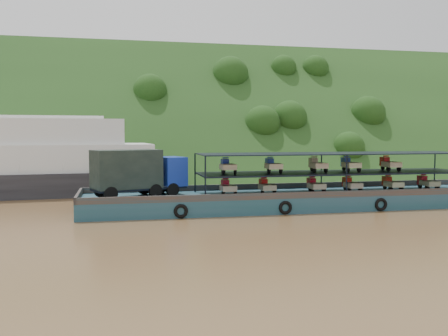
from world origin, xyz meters
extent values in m
plane|color=brown|center=(0.00, 0.00, 0.00)|extent=(160.00, 160.00, 0.00)
cube|color=#1C3714|center=(0.00, 36.00, 0.00)|extent=(140.00, 39.60, 39.60)
cube|color=#15434A|center=(3.42, 0.24, 0.60)|extent=(35.00, 7.00, 1.20)
cube|color=#592D19|center=(3.42, 3.64, 1.45)|extent=(35.00, 0.20, 0.50)
cube|color=#592D19|center=(3.42, -3.16, 1.45)|extent=(35.00, 0.20, 0.50)
cube|color=#592D19|center=(-13.98, 0.24, 1.45)|extent=(0.20, 7.00, 0.50)
torus|color=black|center=(-6.58, -3.31, 0.55)|extent=(1.06, 0.26, 1.06)
torus|color=black|center=(1.42, -3.31, 0.55)|extent=(1.06, 0.26, 1.06)
torus|color=black|center=(9.42, -3.31, 0.55)|extent=(1.06, 0.26, 1.06)
cylinder|color=black|center=(-11.58, -1.35, 1.73)|extent=(1.13, 0.71, 1.06)
cylinder|color=black|center=(-12.34, 0.75, 1.73)|extent=(1.13, 0.71, 1.06)
cylinder|color=black|center=(-8.18, -0.12, 1.73)|extent=(1.13, 0.71, 1.06)
cylinder|color=black|center=(-8.94, 1.97, 1.73)|extent=(1.13, 0.71, 1.06)
cylinder|color=black|center=(-6.78, 0.38, 1.73)|extent=(1.13, 0.71, 1.06)
cylinder|color=black|center=(-7.54, 2.48, 1.73)|extent=(1.13, 0.71, 1.06)
cube|color=black|center=(-9.36, 0.64, 1.89)|extent=(7.59, 4.65, 0.21)
cube|color=#16319D|center=(-6.76, 1.57, 3.11)|extent=(2.57, 3.01, 2.34)
cube|color=black|center=(-5.91, 1.88, 3.54)|extent=(0.78, 2.02, 0.96)
cube|color=black|center=(-10.36, 0.28, 3.43)|extent=(5.66, 4.13, 2.98)
cube|color=black|center=(6.92, 0.24, 2.86)|extent=(23.00, 5.00, 0.12)
cube|color=black|center=(6.92, 0.24, 4.50)|extent=(23.00, 5.00, 0.08)
cylinder|color=black|center=(-4.58, -2.26, 2.85)|extent=(0.12, 0.12, 3.30)
cylinder|color=black|center=(-4.58, 2.74, 2.85)|extent=(0.12, 0.12, 3.30)
cylinder|color=black|center=(6.92, -2.26, 2.85)|extent=(0.12, 0.12, 3.30)
cylinder|color=black|center=(6.92, 2.74, 2.85)|extent=(0.12, 0.12, 3.30)
cylinder|color=black|center=(18.42, 2.74, 2.85)|extent=(0.12, 0.12, 3.30)
cylinder|color=black|center=(-2.35, 1.29, 1.46)|extent=(0.12, 0.52, 0.52)
cylinder|color=black|center=(-2.85, -0.51, 1.46)|extent=(0.14, 0.52, 0.52)
cylinder|color=black|center=(-1.85, -0.51, 1.46)|extent=(0.14, 0.52, 0.52)
cube|color=beige|center=(-2.35, -0.16, 1.80)|extent=(1.15, 1.50, 0.44)
cube|color=#B20B25|center=(-2.35, 0.99, 1.98)|extent=(0.55, 0.80, 0.80)
cube|color=#B20B25|center=(-2.35, 0.79, 2.48)|extent=(0.50, 0.10, 0.10)
cylinder|color=black|center=(0.94, 1.29, 1.46)|extent=(0.12, 0.52, 0.52)
cylinder|color=black|center=(0.44, -0.51, 1.46)|extent=(0.14, 0.52, 0.52)
cylinder|color=black|center=(1.44, -0.51, 1.46)|extent=(0.14, 0.52, 0.52)
cube|color=beige|center=(0.94, -0.16, 1.80)|extent=(1.15, 1.50, 0.44)
cube|color=red|center=(0.94, 0.99, 1.98)|extent=(0.55, 0.80, 0.80)
cube|color=red|center=(0.94, 0.79, 2.48)|extent=(0.50, 0.10, 0.10)
cylinder|color=black|center=(5.24, 1.29, 1.46)|extent=(0.12, 0.52, 0.52)
cylinder|color=black|center=(4.74, -0.51, 1.46)|extent=(0.14, 0.52, 0.52)
cylinder|color=black|center=(5.74, -0.51, 1.46)|extent=(0.14, 0.52, 0.52)
cube|color=beige|center=(5.24, -0.16, 1.80)|extent=(1.15, 1.50, 0.44)
cube|color=#B90C21|center=(5.24, 0.99, 1.98)|extent=(0.55, 0.80, 0.80)
cube|color=#B90C21|center=(5.24, 0.79, 2.48)|extent=(0.50, 0.10, 0.10)
cylinder|color=black|center=(8.56, 1.29, 1.46)|extent=(0.12, 0.52, 0.52)
cylinder|color=black|center=(8.06, -0.51, 1.46)|extent=(0.14, 0.52, 0.52)
cylinder|color=black|center=(9.06, -0.51, 1.46)|extent=(0.14, 0.52, 0.52)
cube|color=beige|center=(8.56, -0.16, 1.80)|extent=(1.15, 1.50, 0.44)
cube|color=red|center=(8.56, 0.99, 1.98)|extent=(0.55, 0.80, 0.80)
cube|color=red|center=(8.56, 0.79, 2.48)|extent=(0.50, 0.10, 0.10)
cylinder|color=black|center=(12.40, 1.29, 1.46)|extent=(0.12, 0.52, 0.52)
cylinder|color=black|center=(11.90, -0.51, 1.46)|extent=(0.14, 0.52, 0.52)
cylinder|color=black|center=(12.90, -0.51, 1.46)|extent=(0.14, 0.52, 0.52)
cube|color=beige|center=(12.40, -0.16, 1.80)|extent=(1.15, 1.50, 0.44)
cube|color=#B81F0C|center=(12.40, 0.99, 1.98)|extent=(0.55, 0.80, 0.80)
cube|color=#B81F0C|center=(12.40, 0.79, 2.48)|extent=(0.50, 0.10, 0.10)
cylinder|color=black|center=(15.92, 1.29, 1.46)|extent=(0.12, 0.52, 0.52)
cylinder|color=black|center=(15.42, -0.51, 1.46)|extent=(0.14, 0.52, 0.52)
cylinder|color=black|center=(16.42, -0.51, 1.46)|extent=(0.14, 0.52, 0.52)
cube|color=#C6BD8C|center=(15.92, -0.16, 1.80)|extent=(1.15, 1.50, 0.44)
cube|color=#B10B1D|center=(15.92, 0.99, 1.98)|extent=(0.55, 0.80, 0.80)
cube|color=#B10B1D|center=(15.92, 0.79, 2.48)|extent=(0.50, 0.10, 0.10)
cylinder|color=black|center=(-2.36, 1.29, 3.18)|extent=(0.12, 0.52, 0.52)
cylinder|color=black|center=(-2.86, -0.51, 3.18)|extent=(0.14, 0.52, 0.52)
cylinder|color=black|center=(-1.86, -0.51, 3.18)|extent=(0.14, 0.52, 0.52)
cube|color=tan|center=(-2.36, -0.16, 3.52)|extent=(1.15, 1.50, 0.44)
cube|color=#1A2E9D|center=(-2.36, 0.99, 3.70)|extent=(0.55, 0.80, 0.80)
cube|color=#1A2E9D|center=(-2.36, 0.79, 4.20)|extent=(0.50, 0.10, 0.10)
cylinder|color=black|center=(1.48, 1.29, 3.18)|extent=(0.12, 0.52, 0.52)
cylinder|color=black|center=(0.98, -0.51, 3.18)|extent=(0.14, 0.52, 0.52)
cylinder|color=black|center=(1.98, -0.51, 3.18)|extent=(0.14, 0.52, 0.52)
cube|color=beige|center=(1.48, -0.16, 3.52)|extent=(1.15, 1.50, 0.44)
cube|color=#1C3DAB|center=(1.48, 0.99, 3.70)|extent=(0.55, 0.80, 0.80)
cube|color=#1C3DAB|center=(1.48, 0.79, 4.20)|extent=(0.50, 0.10, 0.10)
cylinder|color=black|center=(5.40, 1.29, 3.18)|extent=(0.12, 0.52, 0.52)
cylinder|color=black|center=(4.90, -0.51, 3.18)|extent=(0.14, 0.52, 0.52)
cylinder|color=black|center=(5.90, -0.51, 3.18)|extent=(0.14, 0.52, 0.52)
cube|color=#C5AF8B|center=(5.40, -0.16, 3.52)|extent=(1.15, 1.50, 0.44)
cube|color=tan|center=(5.40, 0.99, 3.70)|extent=(0.55, 0.80, 0.80)
cube|color=tan|center=(5.40, 0.79, 4.20)|extent=(0.50, 0.10, 0.10)
cylinder|color=black|center=(8.40, 1.29, 3.18)|extent=(0.12, 0.52, 0.52)
cylinder|color=black|center=(7.90, -0.51, 3.18)|extent=(0.14, 0.52, 0.52)
cylinder|color=black|center=(8.90, -0.51, 3.18)|extent=(0.14, 0.52, 0.52)
cube|color=beige|center=(8.40, -0.16, 3.52)|extent=(1.15, 1.50, 0.44)
cube|color=#1A369C|center=(8.40, 0.99, 3.70)|extent=(0.55, 0.80, 0.80)
cube|color=#1A369C|center=(8.40, 0.79, 4.20)|extent=(0.50, 0.10, 0.10)
cylinder|color=black|center=(12.15, 1.29, 3.18)|extent=(0.12, 0.52, 0.52)
cylinder|color=black|center=(11.65, -0.51, 3.18)|extent=(0.14, 0.52, 0.52)
cylinder|color=black|center=(12.65, -0.51, 3.18)|extent=(0.14, 0.52, 0.52)
cube|color=tan|center=(12.15, -0.16, 3.52)|extent=(1.15, 1.50, 0.44)
cube|color=red|center=(12.15, 0.99, 3.70)|extent=(0.55, 0.80, 0.80)
cube|color=red|center=(12.15, 0.79, 4.20)|extent=(0.50, 0.10, 0.10)
camera|label=1|loc=(-11.15, -39.08, 6.21)|focal=40.00mm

